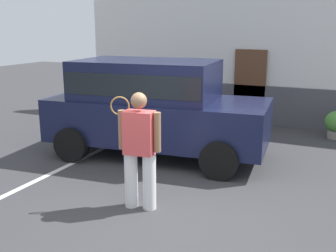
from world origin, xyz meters
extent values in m
plane|color=#38383A|center=(0.00, 0.00, 0.00)|extent=(40.00, 40.00, 0.00)
cube|color=silver|center=(-2.61, 1.50, 0.00)|extent=(0.12, 4.40, 0.01)
cube|color=white|center=(0.00, 6.60, 1.78)|extent=(10.96, 0.30, 3.55)
cube|color=#4C4C51|center=(0.00, 6.40, 0.55)|extent=(9.20, 0.10, 1.10)
cube|color=brown|center=(-0.22, 6.38, 1.05)|extent=(0.90, 0.06, 2.10)
cube|color=#141938|center=(-1.25, 2.54, 0.80)|extent=(4.77, 2.36, 0.90)
cube|color=#141938|center=(-1.50, 2.52, 1.65)|extent=(3.06, 2.05, 0.80)
cube|color=black|center=(-1.50, 2.52, 1.63)|extent=(3.01, 2.06, 0.44)
cylinder|color=black|center=(0.19, 3.65, 0.36)|extent=(0.74, 0.33, 0.72)
cylinder|color=black|center=(0.39, 1.76, 0.36)|extent=(0.74, 0.33, 0.72)
cylinder|color=black|center=(-2.89, 3.33, 0.36)|extent=(0.74, 0.33, 0.72)
cylinder|color=black|center=(-2.70, 1.44, 0.36)|extent=(0.74, 0.33, 0.72)
cylinder|color=white|center=(-0.20, 0.12, 0.44)|extent=(0.20, 0.20, 0.88)
cylinder|color=white|center=(-0.50, 0.08, 0.44)|extent=(0.20, 0.20, 0.88)
cube|color=#E04C4C|center=(-0.35, 0.10, 1.20)|extent=(0.48, 0.34, 0.65)
sphere|color=#8C6647|center=(-0.35, 0.10, 1.69)|extent=(0.24, 0.24, 0.24)
cylinder|color=#8C6647|center=(-0.07, 0.13, 1.23)|extent=(0.11, 0.11, 0.60)
cylinder|color=#8C6647|center=(-0.63, 0.06, 1.23)|extent=(0.11, 0.11, 0.60)
torus|color=olive|center=(-0.68, 0.10, 1.58)|extent=(0.28, 0.15, 0.29)
cylinder|color=olive|center=(-0.68, 0.10, 1.34)|extent=(0.03, 0.03, 0.20)
cylinder|color=gray|center=(2.16, 5.61, 0.10)|extent=(0.34, 0.34, 0.21)
sphere|color=#4C8C38|center=(2.16, 5.61, 0.43)|extent=(0.53, 0.53, 0.53)
camera|label=1|loc=(2.48, -5.00, 2.75)|focal=43.25mm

